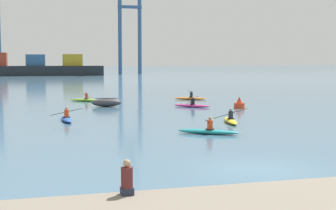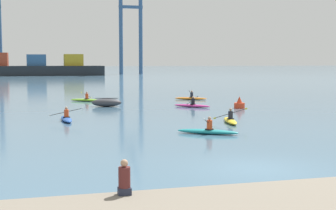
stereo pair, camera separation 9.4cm
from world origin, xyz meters
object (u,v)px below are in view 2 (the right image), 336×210
object	(u,v)px
container_barge	(36,68)
kayak_orange	(191,98)
gantry_crane_west_mid	(131,20)
kayak_teal	(208,131)
seated_onlooker	(124,179)
channel_buoy	(239,104)
kayak_lime	(86,100)
kayak_magenta	(192,105)
capsized_dinghy	(107,103)
kayak_blue	(66,118)
kayak_yellow	(230,120)

from	to	relation	value
container_barge	kayak_orange	bearing A→B (deg)	-80.37
gantry_crane_west_mid	kayak_teal	world-z (taller)	gantry_crane_west_mid
gantry_crane_west_mid	seated_onlooker	distance (m)	142.50
channel_buoy	container_barge	bearing A→B (deg)	99.38
channel_buoy	kayak_lime	distance (m)	15.77
kayak_teal	kayak_magenta	distance (m)	15.48
capsized_dinghy	seated_onlooker	xyz separation A→B (m)	(-3.64, -30.27, 0.64)
channel_buoy	kayak_magenta	bearing A→B (deg)	152.40
channel_buoy	kayak_lime	xyz separation A→B (m)	(-11.81, 10.45, -0.19)
gantry_crane_west_mid	kayak_orange	world-z (taller)	gantry_crane_west_mid
container_barge	channel_buoy	world-z (taller)	container_barge
seated_onlooker	capsized_dinghy	bearing A→B (deg)	83.14
container_barge	kayak_magenta	size ratio (longest dim) A/B	12.75
kayak_blue	seated_onlooker	xyz separation A→B (m)	(0.32, -20.73, 0.82)
capsized_dinghy	kayak_lime	bearing A→B (deg)	101.08
gantry_crane_west_mid	kayak_teal	distance (m)	128.90
kayak_orange	kayak_yellow	bearing A→B (deg)	-99.93
capsized_dinghy	seated_onlooker	world-z (taller)	seated_onlooker
channel_buoy	kayak_orange	xyz separation A→B (m)	(-1.19, 9.75, -0.19)
gantry_crane_west_mid	kayak_blue	size ratio (longest dim) A/B	9.69
capsized_dinghy	seated_onlooker	size ratio (longest dim) A/B	3.12
kayak_yellow	kayak_magenta	bearing A→B (deg)	85.31
gantry_crane_west_mid	channel_buoy	distance (m)	115.04
capsized_dinghy	kayak_blue	world-z (taller)	kayak_blue
kayak_lime	kayak_yellow	distance (m)	20.71
container_barge	kayak_yellow	distance (m)	112.11
kayak_orange	gantry_crane_west_mid	bearing A→B (deg)	82.77
kayak_yellow	seated_onlooker	world-z (taller)	seated_onlooker
kayak_teal	capsized_dinghy	bearing A→B (deg)	100.20
container_barge	kayak_lime	bearing A→B (deg)	-86.82
channel_buoy	kayak_teal	size ratio (longest dim) A/B	0.32
capsized_dinghy	kayak_teal	world-z (taller)	kayak_teal
kayak_magenta	kayak_orange	bearing A→B (deg)	73.16
kayak_blue	seated_onlooker	size ratio (longest dim) A/B	3.83
gantry_crane_west_mid	kayak_lime	world-z (taller)	gantry_crane_west_mid
capsized_dinghy	seated_onlooker	bearing A→B (deg)	-96.86
kayak_blue	kayak_magenta	xyz separation A→B (m)	(10.99, 7.09, -0.00)
container_barge	kayak_teal	distance (m)	116.01
kayak_orange	kayak_teal	size ratio (longest dim) A/B	1.02
seated_onlooker	gantry_crane_west_mid	bearing A→B (deg)	79.34
kayak_orange	kayak_teal	bearing A→B (deg)	-105.37
kayak_orange	kayak_magenta	distance (m)	8.23
kayak_orange	capsized_dinghy	bearing A→B (deg)	-150.06
gantry_crane_west_mid	seated_onlooker	xyz separation A→B (m)	(-26.19, -139.18, -15.74)
container_barge	channel_buoy	xyz separation A→B (m)	(16.93, -102.49, -1.80)
container_barge	seated_onlooker	xyz separation A→B (m)	(2.67, -128.44, -1.17)
kayak_teal	seated_onlooker	world-z (taller)	seated_onlooker
gantry_crane_west_mid	channel_buoy	world-z (taller)	gantry_crane_west_mid
kayak_magenta	seated_onlooker	bearing A→B (deg)	-111.00
gantry_crane_west_mid	kayak_blue	xyz separation A→B (m)	(-26.51, -118.46, -16.56)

